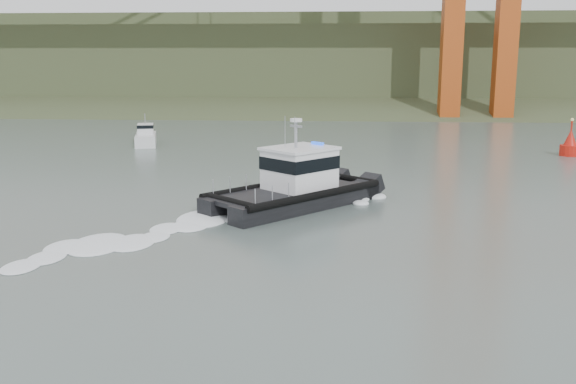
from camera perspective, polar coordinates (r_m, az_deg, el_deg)
name	(u,v)px	position (r m, az deg, el deg)	size (l,w,h in m)	color
ground	(322,283)	(27.25, 3.07, -8.10)	(400.00, 400.00, 0.00)	#495753
headlands	(333,68)	(151.14, 3.99, 10.92)	(500.00, 105.36, 27.12)	#394829
patrol_boat	(295,184)	(40.76, 0.67, 0.74)	(11.22, 11.71, 5.78)	black
motorboat	(146,137)	(72.00, -12.53, 4.82)	(3.67, 6.71, 3.51)	silver
nav_buoy	(570,145)	(67.94, 23.78, 3.82)	(1.85, 1.85, 3.86)	red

